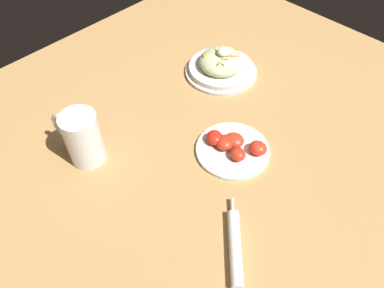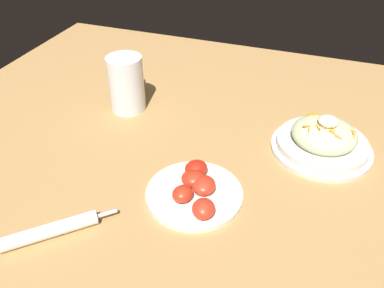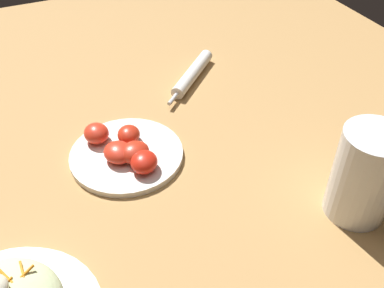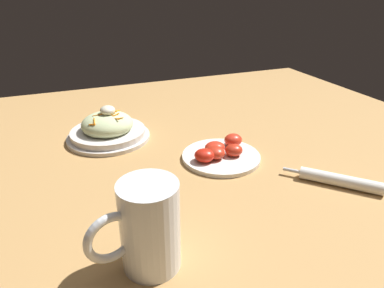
{
  "view_description": "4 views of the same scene",
  "coord_description": "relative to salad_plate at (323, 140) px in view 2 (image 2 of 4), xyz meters",
  "views": [
    {
      "loc": [
        -0.49,
        -0.35,
        0.72
      ],
      "look_at": [
        -0.08,
        0.05,
        0.05
      ],
      "focal_mm": 35.01,
      "sensor_mm": 36.0,
      "label": 1
    },
    {
      "loc": [
        0.19,
        -0.52,
        0.53
      ],
      "look_at": [
        -0.03,
        0.07,
        0.06
      ],
      "focal_mm": 37.22,
      "sensor_mm": 36.0,
      "label": 2
    },
    {
      "loc": [
        0.13,
        0.52,
        0.48
      ],
      "look_at": [
        -0.07,
        0.07,
        0.06
      ],
      "focal_mm": 41.26,
      "sensor_mm": 36.0,
      "label": 3
    },
    {
      "loc": [
        -0.64,
        0.32,
        0.38
      ],
      "look_at": [
        -0.05,
        0.09,
        0.08
      ],
      "focal_mm": 32.32,
      "sensor_mm": 36.0,
      "label": 4
    }
  ],
  "objects": [
    {
      "name": "ground_plane",
      "position": [
        -0.22,
        -0.22,
        -0.03
      ],
      "size": [
        1.43,
        1.43,
        0.0
      ],
      "primitive_type": "plane",
      "color": "#B2844C"
    },
    {
      "name": "tomato_plate",
      "position": [
        -0.21,
        -0.23,
        -0.01
      ],
      "size": [
        0.18,
        0.18,
        0.04
      ],
      "color": "white",
      "rests_on": "ground_plane"
    },
    {
      "name": "salad_plate",
      "position": [
        0.0,
        0.0,
        0.0
      ],
      "size": [
        0.22,
        0.22,
        0.09
      ],
      "color": "silver",
      "rests_on": "ground_plane"
    },
    {
      "name": "beer_mug",
      "position": [
        -0.47,
        0.02,
        0.03
      ],
      "size": [
        0.09,
        0.14,
        0.14
      ],
      "color": "white",
      "rests_on": "ground_plane"
    },
    {
      "name": "napkin_roll",
      "position": [
        -0.41,
        -0.4,
        -0.02
      ],
      "size": [
        0.15,
        0.15,
        0.03
      ],
      "color": "white",
      "rests_on": "ground_plane"
    }
  ]
}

